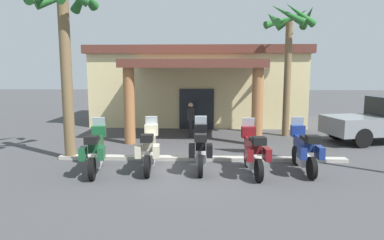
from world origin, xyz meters
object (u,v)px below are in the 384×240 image
(motel_building, at_px, (199,84))
(pedestrian, at_px, (191,117))
(motorcycle_green, at_px, (96,150))
(palm_tree_roadside, at_px, (64,29))
(motorcycle_blue, at_px, (304,150))
(motorcycle_black, at_px, (201,148))
(motorcycle_cream, at_px, (149,149))
(palm_tree_near_portico, at_px, (289,36))
(motorcycle_maroon, at_px, (253,151))

(motel_building, bearing_deg, pedestrian, -92.12)
(motorcycle_green, height_order, pedestrian, motorcycle_green)
(pedestrian, xyz_separation_m, palm_tree_roadside, (-4.07, -4.15, 3.57))
(motorcycle_blue, relative_size, pedestrian, 1.38)
(motel_building, xyz_separation_m, pedestrian, (-0.24, -4.78, -1.31))
(motorcycle_black, xyz_separation_m, motorcycle_blue, (3.20, -0.09, 0.00))
(motel_building, distance_m, pedestrian, 4.97)
(motorcycle_cream, bearing_deg, motorcycle_green, 97.90)
(motorcycle_blue, xyz_separation_m, pedestrian, (-3.77, 5.41, 0.22))
(motorcycle_black, distance_m, motorcycle_blue, 3.21)
(motorcycle_cream, distance_m, motorcycle_black, 1.61)
(motorcycle_green, distance_m, motorcycle_black, 3.24)
(motorcycle_green, relative_size, motorcycle_cream, 1.00)
(motorcycle_green, bearing_deg, pedestrian, -33.20)
(motorcycle_black, relative_size, pedestrian, 1.38)
(motel_building, xyz_separation_m, motorcycle_cream, (-1.28, -10.24, -1.53))
(motel_building, relative_size, palm_tree_roadside, 1.90)
(pedestrian, bearing_deg, palm_tree_near_portico, 175.97)
(motorcycle_cream, xyz_separation_m, palm_tree_near_portico, (5.49, 5.92, 3.91))
(motorcycle_cream, distance_m, palm_tree_near_portico, 8.97)
(motorcycle_green, distance_m, pedestrian, 6.37)
(motorcycle_black, height_order, motorcycle_blue, same)
(motel_building, height_order, palm_tree_near_portico, palm_tree_near_portico)
(motorcycle_black, bearing_deg, pedestrian, 5.04)
(motel_building, height_order, motorcycle_cream, motel_building)
(motorcycle_cream, xyz_separation_m, pedestrian, (1.04, 5.46, 0.22))
(motel_building, bearing_deg, motorcycle_green, -104.48)
(motorcycle_blue, bearing_deg, pedestrian, 32.60)
(motorcycle_cream, distance_m, pedestrian, 5.56)
(motorcycle_maroon, distance_m, motorcycle_blue, 1.63)
(motel_building, bearing_deg, motorcycle_blue, -70.16)
(pedestrian, relative_size, palm_tree_roadside, 0.25)
(pedestrian, bearing_deg, motorcycle_green, 55.57)
(motorcycle_cream, distance_m, motorcycle_blue, 4.81)
(motorcycle_black, bearing_deg, motorcycle_cream, 93.89)
(motorcycle_black, xyz_separation_m, motorcycle_maroon, (1.60, -0.39, 0.00))
(motorcycle_green, height_order, motorcycle_blue, same)
(pedestrian, height_order, palm_tree_roadside, palm_tree_roadside)
(motorcycle_green, xyz_separation_m, motorcycle_black, (3.20, 0.47, 0.00))
(motorcycle_cream, xyz_separation_m, motorcycle_blue, (4.81, 0.05, 0.00))
(motel_building, relative_size, pedestrian, 7.48)
(motorcycle_cream, height_order, palm_tree_near_portico, palm_tree_near_portico)
(motel_building, xyz_separation_m, motorcycle_black, (0.32, -10.11, -1.53))
(palm_tree_roadside, distance_m, palm_tree_near_portico, 9.69)
(pedestrian, bearing_deg, motel_building, -102.79)
(motorcycle_black, height_order, motorcycle_maroon, same)
(palm_tree_roadside, bearing_deg, pedestrian, 45.57)
(motorcycle_maroon, height_order, palm_tree_near_portico, palm_tree_near_portico)
(motorcycle_black, xyz_separation_m, palm_tree_near_portico, (3.89, 5.78, 3.91))
(motorcycle_green, relative_size, pedestrian, 1.37)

